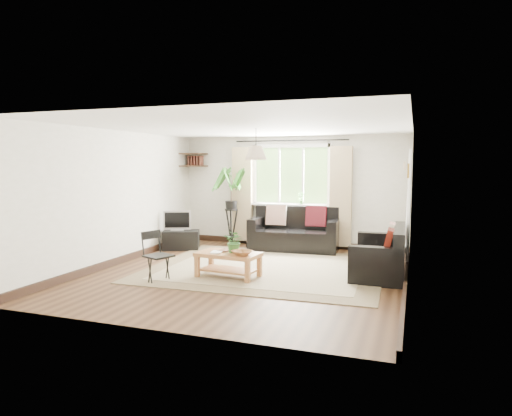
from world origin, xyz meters
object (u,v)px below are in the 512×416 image
(palm_stand, at_px, (231,206))
(coffee_table, at_px, (228,265))
(sofa_right, at_px, (379,252))
(tv_stand, at_px, (181,240))
(folding_chair, at_px, (159,257))
(sofa_back, at_px, (294,230))

(palm_stand, bearing_deg, coffee_table, -68.61)
(coffee_table, distance_m, palm_stand, 2.99)
(palm_stand, bearing_deg, sofa_right, -27.68)
(tv_stand, distance_m, folding_chair, 2.65)
(sofa_back, bearing_deg, tv_stand, -166.56)
(sofa_right, xyz_separation_m, palm_stand, (-3.30, 1.73, 0.49))
(tv_stand, bearing_deg, coffee_table, -67.38)
(tv_stand, bearing_deg, folding_chair, -90.94)
(coffee_table, bearing_deg, palm_stand, 111.39)
(sofa_right, xyz_separation_m, folding_chair, (-3.15, -1.56, 0.01))
(palm_stand, relative_size, folding_chair, 2.25)
(palm_stand, bearing_deg, folding_chair, -87.35)
(coffee_table, bearing_deg, tv_stand, 134.81)
(sofa_back, distance_m, tv_stand, 2.39)
(tv_stand, height_order, folding_chair, folding_chair)
(coffee_table, xyz_separation_m, palm_stand, (-1.06, 2.71, 0.67))
(tv_stand, xyz_separation_m, folding_chair, (0.96, -2.46, 0.19))
(palm_stand, xyz_separation_m, folding_chair, (0.15, -3.30, -0.48))
(sofa_back, xyz_separation_m, coffee_table, (-0.40, -2.60, -0.23))
(tv_stand, xyz_separation_m, palm_stand, (0.81, 0.83, 0.67))
(sofa_back, distance_m, folding_chair, 3.44)
(tv_stand, bearing_deg, sofa_right, -34.55)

